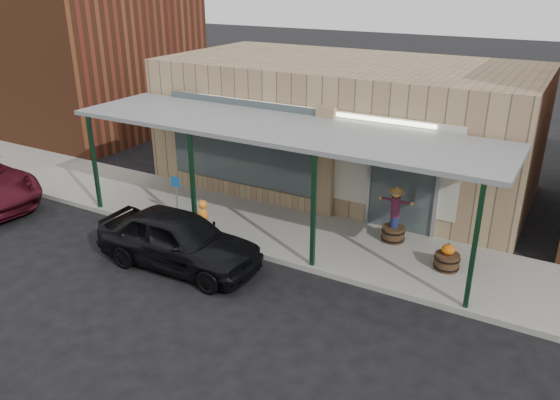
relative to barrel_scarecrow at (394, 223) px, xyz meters
The scene contains 9 objects.
ground 5.43m from the barrel_scarecrow, 124.91° to the right, with size 120.00×120.00×0.00m, color black.
sidewalk 3.25m from the barrel_scarecrow, 165.10° to the right, with size 40.00×3.20×0.15m, color gray.
storefront 5.05m from the barrel_scarecrow, 129.52° to the left, with size 12.00×6.25×4.20m.
awning 3.96m from the barrel_scarecrow, 164.43° to the right, with size 12.00×3.00×3.04m.
block_buildings_near 5.79m from the barrel_scarecrow, 102.72° to the left, with size 61.00×8.00×8.00m.
barrel_scarecrow is the anchor object (origin of this frame).
barrel_pumpkin 1.85m from the barrel_scarecrow, 26.74° to the right, with size 0.64×0.64×0.70m.
handicap_sign 6.06m from the barrel_scarecrow, 160.49° to the right, with size 0.30×0.04×1.43m.
parked_sedan 5.65m from the barrel_scarecrow, 139.03° to the right, with size 4.32×1.87×1.53m.
Camera 1 is at (6.99, -8.50, 6.78)m, focal length 35.00 mm.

